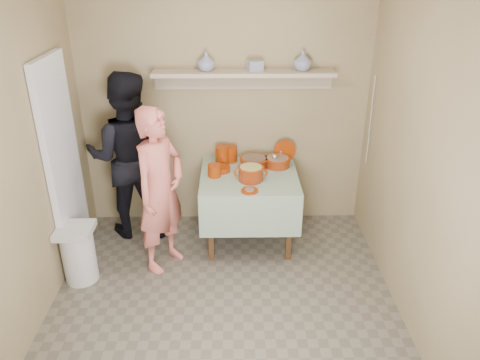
{
  "coord_description": "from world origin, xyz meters",
  "views": [
    {
      "loc": [
        0.09,
        -2.98,
        2.75
      ],
      "look_at": [
        0.15,
        0.75,
        0.95
      ],
      "focal_mm": 35.0,
      "sensor_mm": 36.0,
      "label": 1
    }
  ],
  "objects_px": {
    "cazuela_rice": "(251,172)",
    "person_helper": "(128,156)",
    "serving_table": "(249,185)",
    "trash_bin": "(79,253)",
    "person_cook": "(160,191)"
  },
  "relations": [
    {
      "from": "serving_table",
      "to": "cazuela_rice",
      "type": "height_order",
      "value": "cazuela_rice"
    },
    {
      "from": "person_cook",
      "to": "serving_table",
      "type": "distance_m",
      "value": 0.95
    },
    {
      "from": "serving_table",
      "to": "cazuela_rice",
      "type": "relative_size",
      "value": 2.95
    },
    {
      "from": "person_helper",
      "to": "cazuela_rice",
      "type": "bearing_deg",
      "value": 161.9
    },
    {
      "from": "person_helper",
      "to": "cazuela_rice",
      "type": "xyz_separation_m",
      "value": [
        1.25,
        -0.34,
        -0.03
      ]
    },
    {
      "from": "cazuela_rice",
      "to": "trash_bin",
      "type": "xyz_separation_m",
      "value": [
        -1.59,
        -0.53,
        -0.56
      ]
    },
    {
      "from": "person_cook",
      "to": "cazuela_rice",
      "type": "height_order",
      "value": "person_cook"
    },
    {
      "from": "cazuela_rice",
      "to": "trash_bin",
      "type": "distance_m",
      "value": 1.77
    },
    {
      "from": "person_cook",
      "to": "person_helper",
      "type": "height_order",
      "value": "person_helper"
    },
    {
      "from": "person_cook",
      "to": "cazuela_rice",
      "type": "bearing_deg",
      "value": -38.79
    },
    {
      "from": "person_cook",
      "to": "trash_bin",
      "type": "distance_m",
      "value": 0.94
    },
    {
      "from": "cazuela_rice",
      "to": "trash_bin",
      "type": "relative_size",
      "value": 0.59
    },
    {
      "from": "person_helper",
      "to": "cazuela_rice",
      "type": "relative_size",
      "value": 5.33
    },
    {
      "from": "cazuela_rice",
      "to": "person_helper",
      "type": "bearing_deg",
      "value": 164.68
    },
    {
      "from": "person_helper",
      "to": "serving_table",
      "type": "height_order",
      "value": "person_helper"
    }
  ]
}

